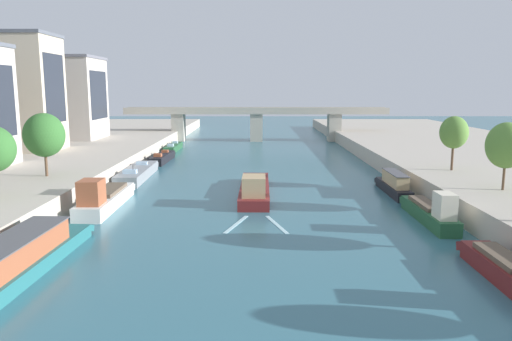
{
  "coord_description": "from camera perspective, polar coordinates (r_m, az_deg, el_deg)",
  "views": [
    {
      "loc": [
        -0.08,
        -16.1,
        12.01
      ],
      "look_at": [
        0.0,
        35.07,
        3.47
      ],
      "focal_mm": 34.64,
      "sensor_mm": 36.0,
      "label": 1
    }
  ],
  "objects": [
    {
      "name": "moored_boat_left_far",
      "position": [
        97.98,
        -9.59,
        2.66
      ],
      "size": [
        2.02,
        12.12,
        2.27
      ],
      "color": "#235633",
      "rests_on": "ground"
    },
    {
      "name": "moored_boat_right_second",
      "position": [
        47.4,
        19.4,
        -4.49
      ],
      "size": [
        1.95,
        11.72,
        3.43
      ],
      "color": "#235633",
      "rests_on": "ground"
    },
    {
      "name": "moored_boat_right_end",
      "position": [
        58.99,
        15.53,
        -1.56
      ],
      "size": [
        1.77,
        10.76,
        2.59
      ],
      "color": "black",
      "rests_on": "ground"
    },
    {
      "name": "quay_left",
      "position": [
        80.33,
        -26.55,
        0.74
      ],
      "size": [
        36.0,
        170.0,
        2.41
      ],
      "primitive_type": "cube",
      "color": "#B7AD9E",
      "rests_on": "ground"
    },
    {
      "name": "moored_boat_left_end",
      "position": [
        68.81,
        -13.6,
        -0.25
      ],
      "size": [
        3.36,
        15.41,
        2.45
      ],
      "color": "gray",
      "rests_on": "ground"
    },
    {
      "name": "tree_right_nearest",
      "position": [
        62.5,
        21.81,
        4.1
      ],
      "size": [
        3.27,
        3.27,
        6.4
      ],
      "color": "brown",
      "rests_on": "quay_right"
    },
    {
      "name": "building_left_far_end",
      "position": [
        102.14,
        -20.96,
        7.86
      ],
      "size": [
        12.22,
        12.48,
        15.6
      ],
      "color": "#BCB2A8",
      "rests_on": "quay_left"
    },
    {
      "name": "building_left_corner",
      "position": [
        85.01,
        -25.46,
        8.15
      ],
      "size": [
        10.46,
        9.68,
        17.91
      ],
      "color": "beige",
      "rests_on": "quay_left"
    },
    {
      "name": "moored_boat_left_gap_after",
      "position": [
        36.4,
        -25.49,
        -8.95
      ],
      "size": [
        3.79,
        16.96,
        2.59
      ],
      "color": "#23666B",
      "rests_on": "ground"
    },
    {
      "name": "tree_left_second",
      "position": [
        58.78,
        -23.36,
        3.77
      ],
      "size": [
        4.4,
        4.4,
        6.96
      ],
      "color": "brown",
      "rests_on": "quay_left"
    },
    {
      "name": "moored_boat_left_midway",
      "position": [
        83.27,
        -10.84,
        1.48
      ],
      "size": [
        2.51,
        11.56,
        2.37
      ],
      "color": "black",
      "rests_on": "ground"
    },
    {
      "name": "moored_boat_right_downstream",
      "position": [
        34.55,
        27.44,
        -10.21
      ],
      "size": [
        2.17,
        11.04,
        3.42
      ],
      "color": "maroon",
      "rests_on": "ground"
    },
    {
      "name": "quay_right",
      "position": [
        80.4,
        26.48,
        0.75
      ],
      "size": [
        36.0,
        170.0,
        2.41
      ],
      "primitive_type": "cube",
      "color": "#B7AD9E",
      "rests_on": "ground"
    },
    {
      "name": "moored_boat_left_second",
      "position": [
        52.15,
        -17.19,
        -3.05
      ],
      "size": [
        2.85,
        13.79,
        3.65
      ],
      "color": "silver",
      "rests_on": "ground"
    },
    {
      "name": "wake_behind_barge",
      "position": [
        44.32,
        -0.04,
        -6.23
      ],
      "size": [
        5.6,
        5.91,
        0.03
      ],
      "color": "#A5D1DB",
      "rests_on": "ground"
    },
    {
      "name": "barge_midriver",
      "position": [
        55.63,
        -0.24,
        -2.02
      ],
      "size": [
        3.43,
        17.54,
        3.14
      ],
      "color": "maroon",
      "rests_on": "ground"
    },
    {
      "name": "bridge_far",
      "position": [
        113.52,
        -0.05,
        5.88
      ],
      "size": [
        59.75,
        4.4,
        7.72
      ],
      "color": "#ADA899",
      "rests_on": "ground"
    },
    {
      "name": "tree_right_end_of_row",
      "position": [
        52.18,
        26.85,
        2.6
      ],
      "size": [
        3.74,
        3.74,
        6.47
      ],
      "color": "brown",
      "rests_on": "quay_right"
    }
  ]
}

